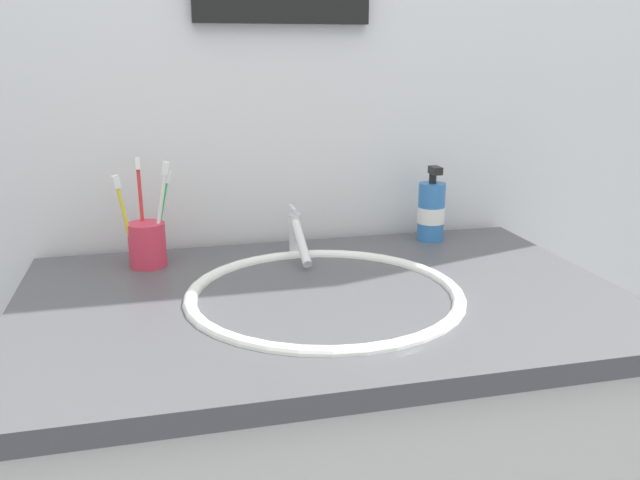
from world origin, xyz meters
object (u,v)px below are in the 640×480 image
toothbrush_cup (147,245)px  toothbrush_yellow (124,215)px  toothbrush_white (161,207)px  toothbrush_red (141,203)px  faucet (297,236)px  toothbrush_green (161,211)px  soap_dispenser (431,211)px

toothbrush_cup → toothbrush_yellow: (-0.04, -0.01, 0.06)m
toothbrush_white → toothbrush_red: toothbrush_red is taller
toothbrush_red → toothbrush_yellow: bearing=-125.5°
faucet → toothbrush_green: size_ratio=0.90×
faucet → toothbrush_cup: (-0.29, 0.02, -0.00)m
toothbrush_red → soap_dispenser: size_ratio=1.23×
faucet → soap_dispenser: soap_dispenser is taller
toothbrush_red → soap_dispenser: 0.61m
toothbrush_white → toothbrush_yellow: 0.07m
faucet → toothbrush_red: 0.31m
toothbrush_green → toothbrush_yellow: size_ratio=1.00×
faucet → toothbrush_green: (-0.26, 0.02, 0.06)m
toothbrush_white → toothbrush_red: bearing=135.0°
toothbrush_cup → toothbrush_green: bearing=17.6°
toothbrush_cup → toothbrush_red: 0.08m
toothbrush_red → soap_dispenser: (0.61, 0.01, -0.05)m
toothbrush_white → soap_dispenser: 0.58m
toothbrush_cup → toothbrush_red: (-0.01, 0.03, 0.08)m
toothbrush_red → toothbrush_cup: bearing=-76.7°
toothbrush_green → toothbrush_yellow: (-0.07, -0.02, 0.00)m
toothbrush_yellow → toothbrush_red: 0.05m
toothbrush_yellow → toothbrush_white: bearing=4.8°
toothbrush_green → toothbrush_red: 0.04m
toothbrush_green → soap_dispenser: toothbrush_green is taller
faucet → toothbrush_cup: 0.29m
faucet → toothbrush_green: toothbrush_green is taller
toothbrush_white → toothbrush_green: bearing=87.0°
toothbrush_cup → toothbrush_green: toothbrush_green is taller
toothbrush_red → toothbrush_green: bearing=-27.1°
toothbrush_white → toothbrush_cup: bearing=165.5°
toothbrush_cup → toothbrush_yellow: bearing=-160.2°
toothbrush_white → toothbrush_red: (-0.04, 0.04, 0.00)m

